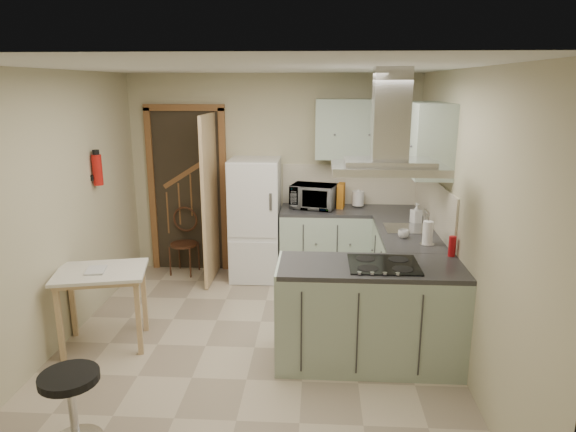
# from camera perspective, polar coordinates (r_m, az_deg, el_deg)

# --- Properties ---
(floor) EXTENTS (4.20, 4.20, 0.00)m
(floor) POSITION_cam_1_polar(r_m,az_deg,el_deg) (4.92, -3.74, -14.37)
(floor) COLOR #BAAA90
(floor) RESTS_ON ground
(ceiling) EXTENTS (4.20, 4.20, 0.00)m
(ceiling) POSITION_cam_1_polar(r_m,az_deg,el_deg) (4.32, -4.30, 16.14)
(ceiling) COLOR silver
(ceiling) RESTS_ON back_wall
(back_wall) EXTENTS (3.60, 0.00, 3.60)m
(back_wall) POSITION_cam_1_polar(r_m,az_deg,el_deg) (6.50, -1.63, 4.52)
(back_wall) COLOR #BCB591
(back_wall) RESTS_ON floor
(left_wall) EXTENTS (0.00, 4.20, 4.20)m
(left_wall) POSITION_cam_1_polar(r_m,az_deg,el_deg) (5.02, -24.85, 0.18)
(left_wall) COLOR #BCB591
(left_wall) RESTS_ON floor
(right_wall) EXTENTS (0.00, 4.20, 4.20)m
(right_wall) POSITION_cam_1_polar(r_m,az_deg,el_deg) (4.59, 18.90, -0.48)
(right_wall) COLOR #BCB591
(right_wall) RESTS_ON floor
(doorway) EXTENTS (1.10, 0.12, 2.10)m
(doorway) POSITION_cam_1_polar(r_m,az_deg,el_deg) (6.69, -11.07, 2.81)
(doorway) COLOR brown
(doorway) RESTS_ON floor
(fridge) EXTENTS (0.60, 0.60, 1.50)m
(fridge) POSITION_cam_1_polar(r_m,az_deg,el_deg) (6.33, -3.64, -0.39)
(fridge) COLOR white
(fridge) RESTS_ON floor
(counter_back) EXTENTS (1.08, 0.60, 0.90)m
(counter_back) POSITION_cam_1_polar(r_m,az_deg,el_deg) (6.37, 4.12, -3.12)
(counter_back) COLOR #9EB2A0
(counter_back) RESTS_ON floor
(counter_right) EXTENTS (0.60, 1.95, 0.90)m
(counter_right) POSITION_cam_1_polar(r_m,az_deg,el_deg) (5.81, 12.53, -5.22)
(counter_right) COLOR #9EB2A0
(counter_right) RESTS_ON floor
(splashback) EXTENTS (1.68, 0.02, 0.50)m
(splashback) POSITION_cam_1_polar(r_m,az_deg,el_deg) (6.49, 6.86, 3.52)
(splashback) COLOR beige
(splashback) RESTS_ON counter_back
(wall_cabinet_back) EXTENTS (0.85, 0.35, 0.70)m
(wall_cabinet_back) POSITION_cam_1_polar(r_m,az_deg,el_deg) (6.23, 7.04, 9.56)
(wall_cabinet_back) COLOR #9EB2A0
(wall_cabinet_back) RESTS_ON back_wall
(wall_cabinet_right) EXTENTS (0.35, 0.90, 0.70)m
(wall_cabinet_right) POSITION_cam_1_polar(r_m,az_deg,el_deg) (5.26, 15.18, 8.28)
(wall_cabinet_right) COLOR #9EB2A0
(wall_cabinet_right) RESTS_ON right_wall
(peninsula) EXTENTS (1.55, 0.65, 0.90)m
(peninsula) POSITION_cam_1_polar(r_m,az_deg,el_deg) (4.55, 9.03, -10.73)
(peninsula) COLOR #9EB2A0
(peninsula) RESTS_ON floor
(hob) EXTENTS (0.58, 0.50, 0.01)m
(hob) POSITION_cam_1_polar(r_m,az_deg,el_deg) (4.38, 10.57, -5.31)
(hob) COLOR black
(hob) RESTS_ON peninsula
(extractor_hood) EXTENTS (0.90, 0.55, 0.10)m
(extractor_hood) POSITION_cam_1_polar(r_m,az_deg,el_deg) (4.18, 11.08, 5.24)
(extractor_hood) COLOR silver
(extractor_hood) RESTS_ON ceiling
(sink) EXTENTS (0.45, 0.40, 0.01)m
(sink) POSITION_cam_1_polar(r_m,az_deg,el_deg) (5.51, 13.06, -1.36)
(sink) COLOR silver
(sink) RESTS_ON counter_right
(fire_extinguisher) EXTENTS (0.10, 0.10, 0.32)m
(fire_extinguisher) POSITION_cam_1_polar(r_m,az_deg,el_deg) (5.73, -20.42, 4.82)
(fire_extinguisher) COLOR #B2140F
(fire_extinguisher) RESTS_ON left_wall
(drop_leaf_table) EXTENTS (0.90, 0.75, 0.74)m
(drop_leaf_table) POSITION_cam_1_polar(r_m,az_deg,el_deg) (5.09, -19.75, -9.59)
(drop_leaf_table) COLOR #DAB686
(drop_leaf_table) RESTS_ON floor
(bentwood_chair) EXTENTS (0.39, 0.39, 0.77)m
(bentwood_chair) POSITION_cam_1_polar(r_m,az_deg,el_deg) (6.69, -11.50, -3.10)
(bentwood_chair) COLOR #482218
(bentwood_chair) RESTS_ON floor
(stool) EXTENTS (0.40, 0.40, 0.53)m
(stool) POSITION_cam_1_polar(r_m,az_deg,el_deg) (3.95, -22.82, -19.09)
(stool) COLOR black
(stool) RESTS_ON floor
(microwave) EXTENTS (0.60, 0.47, 0.29)m
(microwave) POSITION_cam_1_polar(r_m,az_deg,el_deg) (6.24, 2.87, 2.19)
(microwave) COLOR black
(microwave) RESTS_ON counter_back
(kettle) EXTENTS (0.16, 0.16, 0.21)m
(kettle) POSITION_cam_1_polar(r_m,az_deg,el_deg) (6.37, 7.79, 1.97)
(kettle) COLOR silver
(kettle) RESTS_ON counter_back
(cereal_box) EXTENTS (0.11, 0.21, 0.30)m
(cereal_box) POSITION_cam_1_polar(r_m,az_deg,el_deg) (6.30, 5.90, 2.27)
(cereal_box) COLOR #C06B16
(cereal_box) RESTS_ON counter_back
(soap_bottle) EXTENTS (0.13, 0.13, 0.22)m
(soap_bottle) POSITION_cam_1_polar(r_m,az_deg,el_deg) (5.75, 14.06, 0.30)
(soap_bottle) COLOR silver
(soap_bottle) RESTS_ON counter_right
(paper_towel) EXTENTS (0.12, 0.12, 0.24)m
(paper_towel) POSITION_cam_1_polar(r_m,az_deg,el_deg) (4.98, 15.26, -1.79)
(paper_towel) COLOR white
(paper_towel) RESTS_ON counter_right
(cup) EXTENTS (0.14, 0.14, 0.08)m
(cup) POSITION_cam_1_polar(r_m,az_deg,el_deg) (5.17, 12.70, -1.97)
(cup) COLOR silver
(cup) RESTS_ON counter_right
(red_bottle) EXTENTS (0.08, 0.08, 0.18)m
(red_bottle) POSITION_cam_1_polar(r_m,az_deg,el_deg) (4.73, 17.77, -3.22)
(red_bottle) COLOR #B40F15
(red_bottle) RESTS_ON peninsula
(book) EXTENTS (0.21, 0.26, 0.10)m
(book) POSITION_cam_1_polar(r_m,az_deg,el_deg) (4.96, -21.57, -5.22)
(book) COLOR brown
(book) RESTS_ON drop_leaf_table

